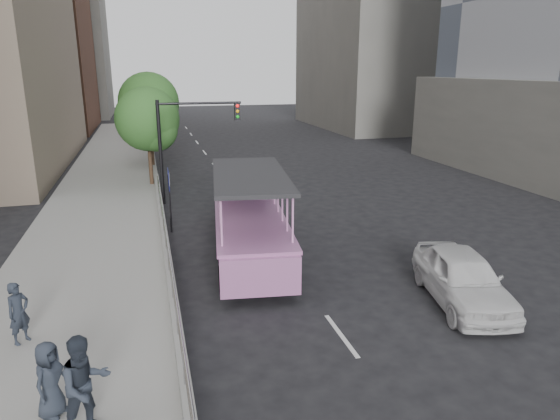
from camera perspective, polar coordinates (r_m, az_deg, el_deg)
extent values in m
plane|color=black|center=(14.82, 0.41, -10.88)|extent=(160.00, 160.00, 0.00)
cube|color=gray|center=(23.77, -19.77, -0.98)|extent=(5.50, 80.00, 0.30)
cube|color=#A8A7A2|center=(16.01, -12.46, -7.28)|extent=(0.24, 30.00, 0.36)
cylinder|color=#B5B4B9|center=(10.44, -10.83, -17.35)|extent=(0.07, 0.07, 0.70)
cylinder|color=#B5B4B9|center=(12.16, -11.60, -12.25)|extent=(0.07, 0.07, 0.70)
cylinder|color=#B5B4B9|center=(13.96, -12.16, -8.44)|extent=(0.07, 0.07, 0.70)
cylinder|color=#B5B4B9|center=(15.81, -12.58, -5.51)|extent=(0.07, 0.07, 0.70)
cylinder|color=#B5B4B9|center=(17.69, -12.91, -3.20)|extent=(0.07, 0.07, 0.70)
cylinder|color=#B5B4B9|center=(19.59, -13.17, -1.33)|extent=(0.07, 0.07, 0.70)
cylinder|color=#B5B4B9|center=(21.51, -13.39, 0.21)|extent=(0.07, 0.07, 0.70)
cylinder|color=#B5B4B9|center=(23.45, -13.57, 1.49)|extent=(0.07, 0.07, 0.70)
cylinder|color=#B5B4B9|center=(25.39, -13.72, 2.58)|extent=(0.07, 0.07, 0.70)
cylinder|color=#B5B4B9|center=(15.81, -12.58, -5.51)|extent=(0.06, 22.00, 0.06)
cylinder|color=#B5B4B9|center=(15.69, -12.65, -4.39)|extent=(0.06, 22.00, 0.06)
cylinder|color=black|center=(15.60, -6.41, -7.85)|extent=(0.43, 0.87, 0.84)
cylinder|color=black|center=(15.76, 1.10, -7.50)|extent=(0.43, 0.87, 0.84)
cylinder|color=black|center=(18.02, -6.63, -4.53)|extent=(0.43, 0.87, 0.84)
cylinder|color=black|center=(18.15, -0.15, -4.25)|extent=(0.43, 0.87, 0.84)
cylinder|color=black|center=(20.48, -6.80, -1.99)|extent=(0.43, 0.87, 0.84)
cylinder|color=black|center=(20.60, -1.10, -1.77)|extent=(0.43, 0.87, 0.84)
cube|color=#E591D5|center=(18.05, -3.45, -2.60)|extent=(3.28, 7.86, 1.16)
cube|color=#E591D5|center=(22.26, -4.33, 1.60)|extent=(2.51, 2.25, 1.45)
cylinder|color=#E591D5|center=(22.96, -4.47, 2.76)|extent=(2.25, 0.92, 2.18)
cube|color=#A45F98|center=(14.38, -2.24, -7.58)|extent=(2.35, 0.62, 1.16)
cube|color=#A45F98|center=(17.86, -3.49, -0.67)|extent=(3.42, 8.15, 0.11)
cube|color=#28272A|center=(17.12, -3.48, 4.00)|extent=(3.23, 6.40, 0.13)
cube|color=gray|center=(20.46, -4.11, 3.11)|extent=(2.15, 0.47, 0.97)
cube|color=#E591D5|center=(20.93, -4.17, 2.62)|extent=(2.15, 1.18, 0.46)
imported|color=silver|center=(15.65, 20.14, -7.26)|extent=(2.77, 4.88, 1.57)
imported|color=#272E3A|center=(13.62, -27.71, -10.37)|extent=(0.65, 0.67, 1.55)
imported|color=#272E3A|center=(10.00, -21.36, -18.18)|extent=(1.18, 1.10, 1.93)
imported|color=#272E3A|center=(10.79, -24.83, -17.16)|extent=(0.78, 0.89, 1.52)
cylinder|color=black|center=(21.22, -12.46, 0.68)|extent=(0.08, 0.08, 2.48)
cube|color=#0D125B|center=(20.97, -12.63, 3.43)|extent=(0.02, 0.61, 0.89)
cube|color=silver|center=(20.98, -12.55, 3.43)|extent=(0.01, 0.40, 0.54)
cylinder|color=black|center=(25.58, -13.50, 6.32)|extent=(0.18, 0.18, 5.20)
cylinder|color=black|center=(25.44, -9.26, 11.95)|extent=(4.20, 0.12, 0.12)
cube|color=black|center=(25.74, -4.92, 11.14)|extent=(0.28, 0.22, 0.85)
sphere|color=red|center=(25.59, -4.89, 11.78)|extent=(0.16, 0.16, 0.16)
cylinder|color=#352718|center=(29.20, -14.59, 5.29)|extent=(0.22, 0.22, 3.08)
sphere|color=#376327|center=(28.87, -14.93, 10.01)|extent=(3.52, 3.52, 3.52)
sphere|color=#376327|center=(28.64, -14.03, 8.92)|extent=(2.42, 2.42, 2.42)
cylinder|color=#352718|center=(35.10, -14.45, 7.35)|extent=(0.22, 0.22, 3.47)
sphere|color=#376327|center=(34.82, -14.76, 11.79)|extent=(3.97, 3.97, 3.97)
sphere|color=#376327|center=(34.57, -14.01, 10.78)|extent=(2.73, 2.73, 2.73)
cube|color=slate|center=(77.82, -25.40, 16.95)|extent=(16.00, 14.00, 20.00)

